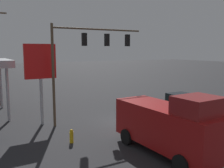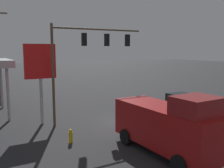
{
  "view_description": "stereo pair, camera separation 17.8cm",
  "coord_description": "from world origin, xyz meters",
  "px_view_note": "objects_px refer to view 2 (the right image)",
  "views": [
    {
      "loc": [
        10.7,
        16.84,
        5.79
      ],
      "look_at": [
        0.0,
        -2.0,
        2.83
      ],
      "focal_mm": 40.0,
      "sensor_mm": 36.0,
      "label": 1
    },
    {
      "loc": [
        10.55,
        16.92,
        5.79
      ],
      "look_at": [
        0.0,
        -2.0,
        2.83
      ],
      "focal_mm": 40.0,
      "sensor_mm": 36.0,
      "label": 2
    }
  ],
  "objects_px": {
    "price_sign": "(40,66)",
    "traffic_signal_assembly": "(87,50)",
    "fire_hydrant": "(71,136)",
    "sedan_waiting": "(180,104)",
    "delivery_truck": "(167,125)"
  },
  "relations": [
    {
      "from": "price_sign",
      "to": "fire_hydrant",
      "type": "distance_m",
      "value": 6.47
    },
    {
      "from": "traffic_signal_assembly",
      "to": "price_sign",
      "type": "bearing_deg",
      "value": -16.2
    },
    {
      "from": "price_sign",
      "to": "fire_hydrant",
      "type": "xyz_separation_m",
      "value": [
        -0.58,
        4.93,
        -4.15
      ]
    },
    {
      "from": "sedan_waiting",
      "to": "fire_hydrant",
      "type": "relative_size",
      "value": 5.06
    },
    {
      "from": "fire_hydrant",
      "to": "price_sign",
      "type": "bearing_deg",
      "value": -83.3
    },
    {
      "from": "delivery_truck",
      "to": "traffic_signal_assembly",
      "type": "bearing_deg",
      "value": -173.82
    },
    {
      "from": "traffic_signal_assembly",
      "to": "fire_hydrant",
      "type": "xyz_separation_m",
      "value": [
        2.9,
        3.92,
        -5.32
      ]
    },
    {
      "from": "delivery_truck",
      "to": "sedan_waiting",
      "type": "distance_m",
      "value": 9.16
    },
    {
      "from": "delivery_truck",
      "to": "fire_hydrant",
      "type": "xyz_separation_m",
      "value": [
        4.1,
        -4.27,
        -1.26
      ]
    },
    {
      "from": "traffic_signal_assembly",
      "to": "price_sign",
      "type": "height_order",
      "value": "traffic_signal_assembly"
    },
    {
      "from": "price_sign",
      "to": "sedan_waiting",
      "type": "height_order",
      "value": "price_sign"
    },
    {
      "from": "price_sign",
      "to": "traffic_signal_assembly",
      "type": "bearing_deg",
      "value": 163.8
    },
    {
      "from": "price_sign",
      "to": "fire_hydrant",
      "type": "bearing_deg",
      "value": 96.7
    },
    {
      "from": "traffic_signal_assembly",
      "to": "fire_hydrant",
      "type": "height_order",
      "value": "traffic_signal_assembly"
    },
    {
      "from": "delivery_truck",
      "to": "sedan_waiting",
      "type": "xyz_separation_m",
      "value": [
        -6.84,
        -6.05,
        -0.74
      ]
    }
  ]
}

